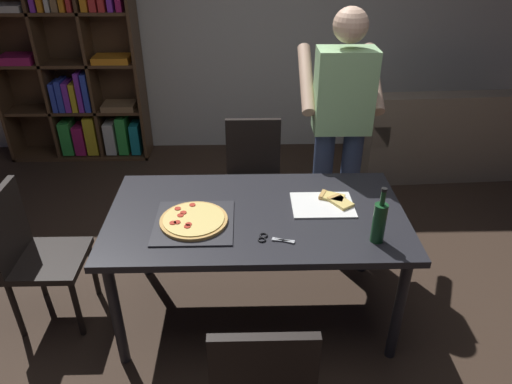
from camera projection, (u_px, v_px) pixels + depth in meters
ground_plane at (257, 309)px, 3.08m from camera, size 12.00×12.00×0.00m
back_wall at (250, 12)px, 4.61m from camera, size 6.40×0.10×2.80m
dining_table at (257, 223)px, 2.74m from camera, size 1.70×0.93×0.75m
chair_near_camera at (262, 382)px, 2.00m from camera, size 0.42×0.42×0.90m
chair_far_side at (254, 171)px, 3.64m from camera, size 0.42×0.42×0.90m
chair_left_end at (31, 250)px, 2.79m from camera, size 0.42×0.42×0.90m
couch at (443, 139)px, 4.68m from camera, size 1.74×0.94×0.85m
bookshelf at (75, 67)px, 4.62m from camera, size 1.40×0.35×1.95m
person_serving_pizza at (341, 123)px, 3.21m from camera, size 0.55×0.54×1.75m
pepperoni_pizza_on_tray at (194, 221)px, 2.60m from camera, size 0.43×0.43×0.04m
pizza_slices_on_towel at (327, 203)px, 2.78m from camera, size 0.36×0.28×0.03m
wine_bottle at (379, 222)px, 2.41m from camera, size 0.07×0.07×0.32m
kitchen_scissors at (270, 238)px, 2.48m from camera, size 0.20×0.10×0.01m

